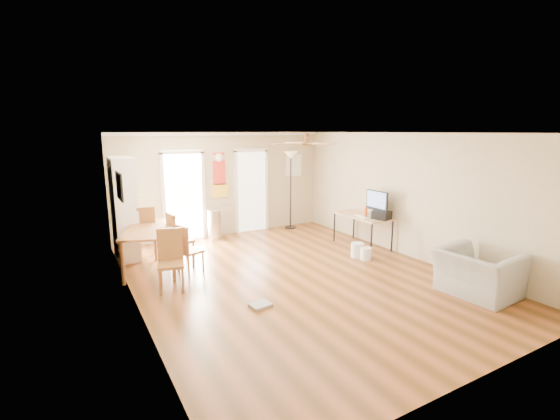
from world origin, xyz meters
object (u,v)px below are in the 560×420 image
dining_chair_right_a (181,238)px  computer_desk (362,231)px  armchair (478,273)px  wastebasket_b (366,254)px  printer (382,215)px  dining_chair_near (171,261)px  dining_table (154,248)px  wastebasket_a (357,250)px  torchiere_lamp (291,190)px  bookshelf (124,208)px  trash_can (215,225)px  dining_chair_far (144,233)px  dining_chair_right_b (190,249)px

dining_chair_right_a → computer_desk: 4.07m
armchair → wastebasket_b: bearing=5.7°
printer → wastebasket_b: 1.01m
wastebasket_b → dining_chair_near: bearing=174.2°
dining_table → wastebasket_a: (3.88, -1.39, -0.25)m
torchiere_lamp → wastebasket_b: size_ratio=7.91×
bookshelf → printer: bookshelf is taller
bookshelf → armchair: bookshelf is taller
computer_desk → dining_chair_near: bearing=-174.8°
bookshelf → printer: bearing=-11.3°
trash_can → wastebasket_b: bearing=-54.3°
dining_chair_far → dining_chair_right_a: bearing=141.9°
trash_can → printer: size_ratio=2.06×
computer_desk → wastebasket_a: computer_desk is taller
torchiere_lamp → wastebasket_b: (-0.02, -3.08, -0.92)m
computer_desk → armchair: bearing=-93.9°
bookshelf → trash_can: bearing=25.2°
wastebasket_b → armchair: bearing=-80.5°
torchiere_lamp → bookshelf: bearing=-173.7°
dining_table → dining_chair_right_a: size_ratio=1.59×
wastebasket_b → armchair: armchair is taller
dining_chair_right_a → printer: 4.31m
dining_chair_near → printer: 4.59m
dining_chair_far → computer_desk: bearing=169.3°
wastebasket_a → computer_desk: bearing=43.1°
dining_table → torchiere_lamp: torchiere_lamp is taller
dining_chair_far → torchiere_lamp: bearing=-161.6°
bookshelf → wastebasket_b: bookshelf is taller
printer → armchair: (-0.30, -2.52, -0.45)m
dining_chair_right_a → dining_chair_near: 1.43m
dining_chair_near → computer_desk: 4.51m
dining_chair_right_a → wastebasket_b: (3.38, -1.73, -0.38)m
wastebasket_b → armchair: size_ratio=0.23×
printer → wastebasket_a: (-0.72, -0.07, -0.67)m
computer_desk → armchair: size_ratio=1.19×
dining_chair_right_a → dining_table: bearing=95.0°
computer_desk → trash_can: bearing=141.0°
dining_chair_right_b → printer: 4.14m
trash_can → printer: bearing=-43.9°
dining_table → computer_desk: bearing=-10.1°
trash_can → dining_chair_far: bearing=-158.9°
trash_can → wastebasket_b: size_ratio=2.75×
armchair → computer_desk: bearing=-7.7°
dining_table → dining_chair_right_b: (0.55, -0.53, 0.06)m
computer_desk → wastebasket_b: bearing=-125.8°
armchair → dining_table: bearing=44.5°
dining_chair_near → dining_chair_far: (-0.07, 1.95, 0.05)m
dining_chair_far → printer: bearing=164.2°
trash_can → printer: 3.99m
dining_chair_near → armchair: size_ratio=0.89×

